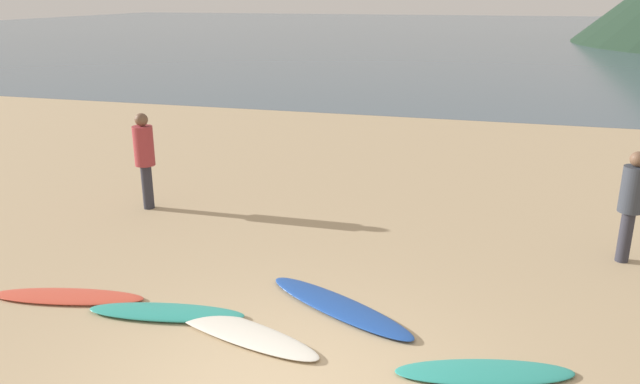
{
  "coord_description": "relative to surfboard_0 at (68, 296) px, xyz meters",
  "views": [
    {
      "loc": [
        1.83,
        -4.79,
        3.88
      ],
      "look_at": [
        -0.88,
        4.9,
        0.6
      ],
      "focal_mm": 34.34,
      "sensor_mm": 36.0,
      "label": 1
    }
  ],
  "objects": [
    {
      "name": "ground_plane",
      "position": [
        3.38,
        8.65,
        -0.13
      ],
      "size": [
        120.0,
        120.0,
        0.2
      ],
      "primitive_type": "cube",
      "color": "tan",
      "rests_on": "ground"
    },
    {
      "name": "ocean_water",
      "position": [
        3.38,
        63.72,
        -0.03
      ],
      "size": [
        140.0,
        100.0,
        0.01
      ],
      "primitive_type": "cube",
      "color": "#475B6B",
      "rests_on": "ground"
    },
    {
      "name": "surfboard_0",
      "position": [
        0.0,
        0.0,
        0.0
      ],
      "size": [
        2.12,
        0.86,
        0.07
      ],
      "primitive_type": "ellipsoid",
      "rotation": [
        0.0,
        0.0,
        0.2
      ],
      "color": "#D84C38",
      "rests_on": "ground"
    },
    {
      "name": "surfboard_1",
      "position": [
        1.49,
        -0.05,
        0.01
      ],
      "size": [
        2.06,
        0.79,
        0.09
      ],
      "primitive_type": "ellipsoid",
      "rotation": [
        0.0,
        0.0,
        0.17
      ],
      "color": "teal",
      "rests_on": "ground"
    },
    {
      "name": "surfboard_2",
      "position": [
        2.53,
        -0.2,
        0.01
      ],
      "size": [
        2.35,
        1.16,
        0.08
      ],
      "primitive_type": "ellipsoid",
      "rotation": [
        0.0,
        0.0,
        -0.3
      ],
      "color": "silver",
      "rests_on": "ground"
    },
    {
      "name": "surfboard_3",
      "position": [
        3.55,
        0.69,
        0.01
      ],
      "size": [
        2.31,
        1.56,
        0.09
      ],
      "primitive_type": "ellipsoid",
      "rotation": [
        0.0,
        0.0,
        -0.49
      ],
      "color": "#1E479E",
      "rests_on": "ground"
    },
    {
      "name": "surfboard_4",
      "position": [
        5.39,
        -0.27,
        -0.0
      ],
      "size": [
        1.98,
        0.97,
        0.06
      ],
      "primitive_type": "ellipsoid",
      "rotation": [
        0.0,
        0.0,
        0.26
      ],
      "color": "teal",
      "rests_on": "ground"
    },
    {
      "name": "person_0",
      "position": [
        7.33,
        3.3,
        0.98
      ],
      "size": [
        0.35,
        0.35,
        1.71
      ],
      "rotation": [
        0.0,
        0.0,
        4.98
      ],
      "color": "#2D2D38",
      "rests_on": "ground"
    },
    {
      "name": "person_1",
      "position": [
        -0.85,
        3.52,
        1.04
      ],
      "size": [
        0.37,
        0.37,
        1.82
      ],
      "rotation": [
        0.0,
        0.0,
        5.6
      ],
      "color": "#2D2D38",
      "rests_on": "ground"
    }
  ]
}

